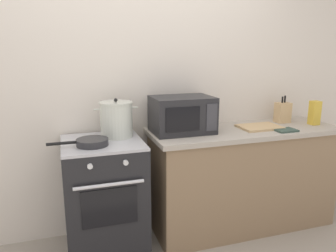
{
  "coord_description": "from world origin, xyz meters",
  "views": [
    {
      "loc": [
        -0.61,
        -1.81,
        1.59
      ],
      "look_at": [
        0.18,
        0.6,
        1.0
      ],
      "focal_mm": 34.8,
      "sensor_mm": 36.0,
      "label": 1
    }
  ],
  "objects": [
    {
      "name": "stock_pot",
      "position": [
        -0.22,
        0.7,
        1.06
      ],
      "size": [
        0.34,
        0.26,
        0.31
      ],
      "color": "silver",
      "rests_on": "stove"
    },
    {
      "name": "oven_mitt",
      "position": [
        1.18,
        0.44,
        0.93
      ],
      "size": [
        0.18,
        0.14,
        0.02
      ],
      "primitive_type": "cube",
      "color": "#384C42",
      "rests_on": "countertop_right"
    },
    {
      "name": "lower_cabinet_right",
      "position": [
        0.9,
        0.62,
        0.44
      ],
      "size": [
        1.64,
        0.56,
        0.88
      ],
      "primitive_type": "cube",
      "color": "#8C7051",
      "rests_on": "ground_plane"
    },
    {
      "name": "knife_block",
      "position": [
        1.37,
        0.74,
        1.02
      ],
      "size": [
        0.13,
        0.1,
        0.26
      ],
      "color": "tan",
      "rests_on": "countertop_right"
    },
    {
      "name": "back_wall",
      "position": [
        0.3,
        0.97,
        1.25
      ],
      "size": [
        4.4,
        0.1,
        2.5
      ],
      "primitive_type": "cube",
      "color": "silver",
      "rests_on": "ground_plane"
    },
    {
      "name": "frying_pan",
      "position": [
        -0.44,
        0.5,
        0.95
      ],
      "size": [
        0.43,
        0.23,
        0.05
      ],
      "color": "#28282B",
      "rests_on": "stove"
    },
    {
      "name": "cutting_board",
      "position": [
        1.03,
        0.6,
        0.93
      ],
      "size": [
        0.36,
        0.26,
        0.02
      ],
      "primitive_type": "cube",
      "color": "tan",
      "rests_on": "countertop_right"
    },
    {
      "name": "stove",
      "position": [
        -0.35,
        0.6,
        0.46
      ],
      "size": [
        0.6,
        0.64,
        0.92
      ],
      "color": "black",
      "rests_on": "ground_plane"
    },
    {
      "name": "countertop_right",
      "position": [
        0.9,
        0.62,
        0.9
      ],
      "size": [
        1.7,
        0.6,
        0.04
      ],
      "primitive_type": "cube",
      "color": "#ADA393",
      "rests_on": "lower_cabinet_right"
    },
    {
      "name": "microwave",
      "position": [
        0.33,
        0.68,
        1.07
      ],
      "size": [
        0.5,
        0.37,
        0.3
      ],
      "color": "#232326",
      "rests_on": "countertop_right"
    },
    {
      "name": "pasta_box",
      "position": [
        1.59,
        0.57,
        1.03
      ],
      "size": [
        0.08,
        0.08,
        0.22
      ],
      "primitive_type": "cube",
      "color": "gold",
      "rests_on": "countertop_right"
    }
  ]
}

